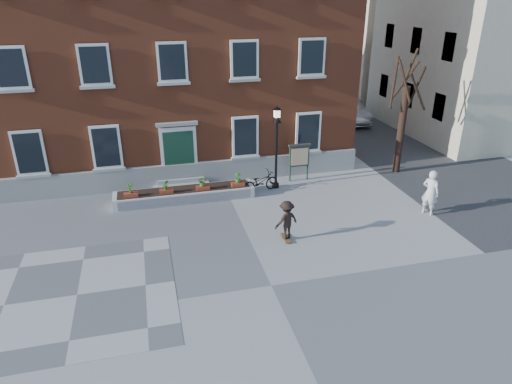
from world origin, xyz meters
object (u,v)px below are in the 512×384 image
object	(u,v)px
bystander	(430,193)
skateboarder	(287,220)
bicycle	(260,182)
notice_board	(299,156)
lamp_post	(277,136)
parked_car	(348,110)

from	to	relation	value
bystander	skateboarder	size ratio (longest dim) A/B	1.23
bicycle	bystander	world-z (taller)	bystander
notice_board	skateboarder	bearing A→B (deg)	-113.54
lamp_post	notice_board	size ratio (longest dim) A/B	2.10
bystander	skateboarder	world-z (taller)	bystander
bystander	notice_board	bearing A→B (deg)	9.91
bicycle	skateboarder	world-z (taller)	skateboarder
parked_car	notice_board	world-z (taller)	notice_board
bicycle	notice_board	xyz separation A→B (m)	(2.19, 0.86, 0.78)
bicycle	notice_board	distance (m)	2.47
bystander	notice_board	distance (m)	6.31
parked_car	bystander	size ratio (longest dim) A/B	2.49
bicycle	notice_board	size ratio (longest dim) A/B	0.99
lamp_post	skateboarder	xyz separation A→B (m)	(-1.02, -4.85, -1.71)
skateboarder	notice_board	bearing A→B (deg)	66.46
bicycle	parked_car	distance (m)	13.83
parked_car	notice_board	size ratio (longest dim) A/B	2.61
notice_board	bystander	bearing A→B (deg)	-49.60
lamp_post	skateboarder	world-z (taller)	lamp_post
bicycle	lamp_post	xyz separation A→B (m)	(0.84, 0.30, 2.05)
bystander	notice_board	world-z (taller)	bystander
parked_car	bystander	world-z (taller)	bystander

